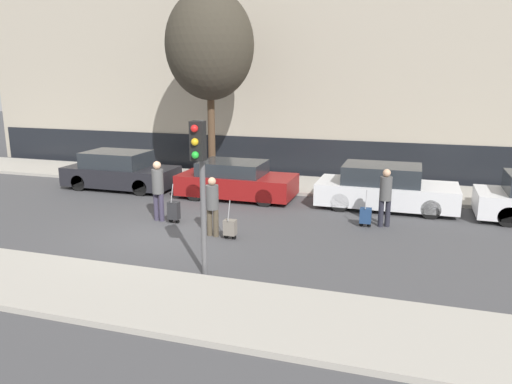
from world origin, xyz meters
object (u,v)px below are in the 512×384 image
Objects in this scene: pedestrian_left at (158,187)px; traffic_light at (200,167)px; pedestrian_center at (212,203)px; pedestrian_right at (385,194)px; trolley_left at (174,211)px; parked_bicycle at (247,173)px; parked_car_0 at (120,171)px; parked_car_1 at (236,181)px; trolley_center at (230,227)px; parked_car_2 at (385,188)px; bare_tree_near_crossing at (210,46)px; trolley_right at (366,216)px.

traffic_light is (2.98, -3.55, 1.39)m from pedestrian_left.
pedestrian_center is at bearing 167.54° from pedestrian_left.
pedestrian_center is 0.97× the size of pedestrian_right.
trolley_left is 0.35× the size of traffic_light.
pedestrian_left is 5.57m from parked_bicycle.
parked_car_0 reaches higher than trolley_left.
parked_car_1 is at bearing 78.55° from trolley_left.
pedestrian_left reaches higher than parked_bicycle.
pedestrian_right is at bearing 32.18° from trolley_center.
parked_car_2 is at bearing -122.84° from pedestrian_center.
bare_tree_near_crossing is at bearing 100.21° from trolley_left.
bare_tree_near_crossing reaches higher than trolley_center.
parked_car_1 is 0.92× the size of parked_car_2.
pedestrian_left is at bearing -11.14° from pedestrian_center.
pedestrian_center is at bearing -37.43° from parked_car_0.
parked_car_1 reaches higher than trolley_center.
parked_car_1 is 2.13m from parked_bicycle.
parked_bicycle is (-0.31, 2.10, -0.13)m from parked_car_1.
trolley_center is 3.34m from traffic_light.
parked_car_1 is at bearing 137.20° from pedestrian_right.
trolley_left is at bearing 125.19° from traffic_light.
traffic_light is at bearing -47.09° from parked_car_0.
traffic_light is (0.33, -2.58, 2.10)m from trolley_center.
parked_car_1 is 3.71× the size of trolley_right.
trolley_left is 1.08× the size of trolley_right.
trolley_center is at bearing -170.54° from pedestrian_right.
parked_car_1 is 2.25× the size of pedestrian_left.
parked_bicycle is at bearing -89.86° from pedestrian_left.
pedestrian_left is 0.53× the size of traffic_light.
trolley_left is 5.59m from trolley_right.
parked_car_2 is at bearing 0.57° from parked_car_0.
parked_car_2 reaches higher than trolley_left.
parked_car_1 is at bearing -46.85° from bare_tree_near_crossing.
pedestrian_left is 4.83m from traffic_light.
pedestrian_left reaches higher than parked_car_2.
pedestrian_right is (6.48, 1.45, -0.08)m from pedestrian_left.
trolley_center is at bearing 97.36° from traffic_light.
trolley_center is 3.99m from trolley_right.
pedestrian_right is 1.54× the size of trolley_right.
pedestrian_center is 4.44m from trolley_right.
trolley_right is 0.15× the size of bare_tree_near_crossing.
bare_tree_near_crossing is at bearing 111.28° from traffic_light.
parked_car_1 is 2.41× the size of pedestrian_right.
trolley_center is at bearing -146.53° from trolley_right.
parked_car_0 is at bearing 132.91° from traffic_light.
traffic_light reaches higher than parked_bicycle.
parked_car_0 reaches higher than parked_bicycle.
parked_car_0 reaches higher than trolley_center.
trolley_left is (-0.70, -3.46, -0.24)m from parked_car_1.
trolley_center is (6.16, -4.41, -0.34)m from parked_car_0.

